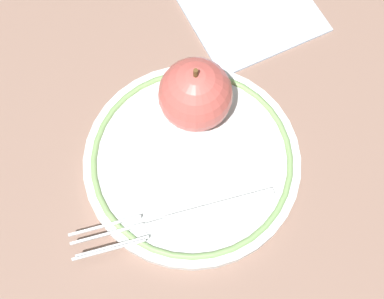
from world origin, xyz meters
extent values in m
plane|color=#836355|center=(0.00, 0.00, 0.00)|extent=(2.00, 2.00, 0.00)
cylinder|color=silver|center=(0.01, -0.01, 0.01)|extent=(0.21, 0.21, 0.01)
torus|color=#7BA260|center=(0.01, -0.01, 0.01)|extent=(0.19, 0.19, 0.01)
sphere|color=#C2534C|center=(-0.03, -0.04, 0.05)|extent=(0.07, 0.07, 0.07)
cylinder|color=brown|center=(-0.03, -0.04, 0.09)|extent=(0.00, 0.00, 0.01)
cube|color=silver|center=(0.03, 0.04, 0.02)|extent=(0.10, 0.06, 0.00)
cube|color=silver|center=(0.08, 0.01, 0.02)|extent=(0.02, 0.02, 0.00)
cube|color=silver|center=(0.11, -0.02, 0.02)|extent=(0.06, 0.04, 0.00)
cube|color=silver|center=(0.11, -0.01, 0.02)|extent=(0.06, 0.04, 0.00)
cube|color=silver|center=(0.12, 0.00, 0.02)|extent=(0.06, 0.04, 0.00)
cube|color=silver|center=(0.12, 0.00, 0.02)|extent=(0.06, 0.04, 0.00)
cube|color=#AFBED2|center=(-0.17, -0.10, 0.00)|extent=(0.17, 0.17, 0.01)
camera|label=1|loc=(0.14, 0.12, 0.49)|focal=50.00mm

